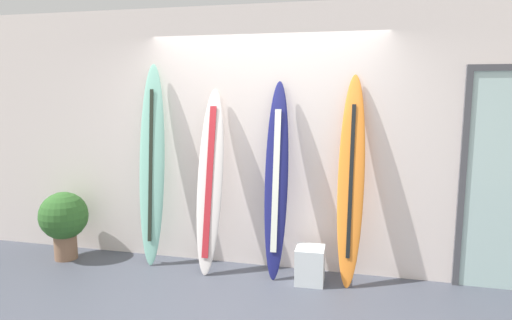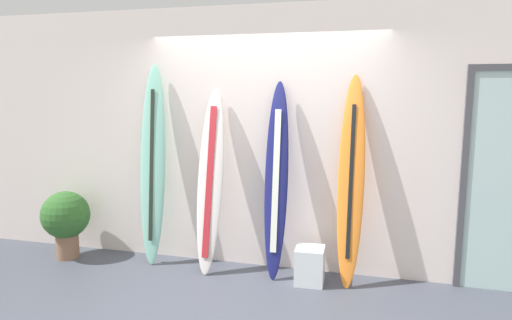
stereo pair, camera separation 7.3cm
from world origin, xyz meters
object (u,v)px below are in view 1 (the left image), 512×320
Objects in this scene: surfboard_seafoam at (152,167)px; display_block_left at (310,265)px; surfboard_ivory at (210,183)px; surfboard_navy at (276,181)px; potted_plant at (64,219)px; surfboard_sunset at (351,181)px.

surfboard_seafoam is 6.01× the size of display_block_left.
surfboard_navy is at bearing 2.05° from surfboard_ivory.
potted_plant is (-1.73, -0.11, -0.48)m from surfboard_ivory.
surfboard_navy reaches higher than surfboard_ivory.
surfboard_seafoam is 1.40m from surfboard_navy.
surfboard_seafoam is 1.14× the size of surfboard_ivory.
surfboard_sunset reaches higher than surfboard_navy.
surfboard_sunset is at bearing 18.08° from display_block_left.
potted_plant is at bearing -170.90° from surfboard_seafoam.
surfboard_ivory is (0.69, -0.06, -0.14)m from surfboard_seafoam.
potted_plant is at bearing -176.83° from surfboard_navy.
surfboard_ivory is at bearing 3.63° from potted_plant.
surfboard_navy is (0.71, 0.03, 0.06)m from surfboard_ivory.
surfboard_sunset is (0.75, 0.01, 0.03)m from surfboard_navy.
display_block_left is at bearing -16.47° from surfboard_navy.
display_block_left is 0.47× the size of potted_plant.
surfboard_seafoam is at bearing 179.48° from surfboard_sunset.
surfboard_seafoam is 1.09× the size of surfboard_navy.
surfboard_ivory is 5.28× the size of display_block_left.
display_block_left is at bearing -4.56° from surfboard_seafoam.
potted_plant is (-2.81, -0.02, 0.29)m from display_block_left.
display_block_left is at bearing -4.49° from surfboard_ivory.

